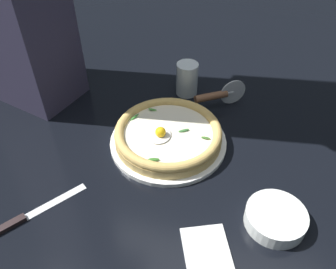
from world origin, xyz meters
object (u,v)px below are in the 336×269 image
side_bowl (275,218)px  table_knife (24,218)px  pizza (168,134)px  pizza_cutter (218,95)px  drinking_glass (187,81)px  folded_napkin (208,257)px

side_bowl → table_knife: (0.13, -0.51, -0.01)m
pizza → pizza_cutter: bearing=153.3°
drinking_glass → folded_napkin: size_ratio=0.72×
pizza → folded_napkin: bearing=28.5°
pizza_cutter → drinking_glass: 0.11m
side_bowl → table_knife: bearing=-76.2°
pizza → side_bowl: bearing=57.6°
drinking_glass → side_bowl: bearing=34.2°
table_knife → drinking_glass: 0.59m
pizza → side_bowl: (0.18, 0.28, -0.02)m
pizza → pizza_cutter: pizza_cutter is taller
pizza_cutter → drinking_glass: size_ratio=1.38×
pizza_cutter → drinking_glass: (-0.04, -0.10, 0.00)m
pizza_cutter → table_knife: 0.60m
folded_napkin → table_knife: bearing=-88.2°
side_bowl → table_knife: 0.53m
table_knife → drinking_glass: size_ratio=1.85×
pizza → folded_napkin: (0.29, 0.16, -0.03)m
drinking_glass → table_knife: bearing=-23.3°
table_knife → pizza_cutter: bearing=146.1°
pizza → folded_napkin: pizza is taller
table_knife → drinking_glass: bearing=156.7°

